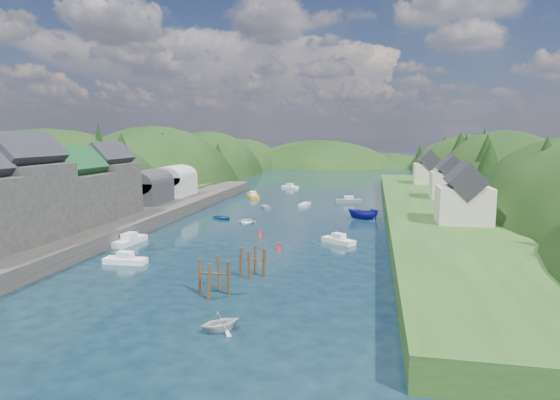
% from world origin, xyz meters
% --- Properties ---
extents(ground, '(600.00, 600.00, 0.00)m').
position_xyz_m(ground, '(0.00, 50.00, 0.00)').
color(ground, black).
rests_on(ground, ground).
extents(hillside_left, '(44.00, 245.56, 52.00)m').
position_xyz_m(hillside_left, '(-45.00, 75.00, -8.03)').
color(hillside_left, black).
rests_on(hillside_left, ground).
extents(hillside_right, '(36.00, 245.56, 48.00)m').
position_xyz_m(hillside_right, '(45.00, 75.00, -7.41)').
color(hillside_right, black).
rests_on(hillside_right, ground).
extents(far_hills, '(103.00, 68.00, 44.00)m').
position_xyz_m(far_hills, '(1.22, 174.01, -10.80)').
color(far_hills, black).
rests_on(far_hills, ground).
extents(hill_trees, '(91.54, 146.20, 11.43)m').
position_xyz_m(hill_trees, '(0.73, 65.58, 11.01)').
color(hill_trees, black).
rests_on(hill_trees, ground).
extents(quay_left, '(12.00, 110.00, 2.00)m').
position_xyz_m(quay_left, '(-24.00, 20.00, 1.00)').
color(quay_left, '#2D2B28').
rests_on(quay_left, ground).
extents(terrace_left_grass, '(12.00, 110.00, 2.50)m').
position_xyz_m(terrace_left_grass, '(-31.00, 20.00, 1.25)').
color(terrace_left_grass, '#234719').
rests_on(terrace_left_grass, ground).
extents(quayside_buildings, '(8.00, 35.84, 12.90)m').
position_xyz_m(quayside_buildings, '(-26.00, 6.39, 7.09)').
color(quayside_buildings, '#2D2B28').
rests_on(quayside_buildings, quay_left).
extents(boat_sheds, '(7.00, 21.00, 7.50)m').
position_xyz_m(boat_sheds, '(-26.00, 39.00, 5.27)').
color(boat_sheds, '#2D2D30').
rests_on(boat_sheds, quay_left).
extents(terrace_right, '(16.00, 120.00, 2.40)m').
position_xyz_m(terrace_right, '(25.00, 40.00, 1.20)').
color(terrace_right, '#234719').
rests_on(terrace_right, ground).
extents(right_bank_cottages, '(9.00, 59.24, 8.41)m').
position_xyz_m(right_bank_cottages, '(28.00, 48.33, 5.84)').
color(right_bank_cottages, beige).
rests_on(right_bank_cottages, terrace_right).
extents(piling_cluster_near, '(3.26, 3.03, 3.83)m').
position_xyz_m(piling_cluster_near, '(0.75, -6.05, 1.35)').
color(piling_cluster_near, '#382314').
rests_on(piling_cluster_near, ground).
extents(piling_cluster_far, '(2.94, 2.77, 3.56)m').
position_xyz_m(piling_cluster_far, '(2.76, -0.02, 1.21)').
color(piling_cluster_far, '#382314').
rests_on(piling_cluster_far, ground).
extents(channel_buoy_near, '(0.70, 0.70, 1.10)m').
position_xyz_m(channel_buoy_near, '(3.26, 10.94, 0.48)').
color(channel_buoy_near, red).
rests_on(channel_buoy_near, ground).
extents(channel_buoy_far, '(0.70, 0.70, 1.10)m').
position_xyz_m(channel_buoy_far, '(-1.01, 18.47, 0.48)').
color(channel_buoy_far, red).
rests_on(channel_buoy_far, ground).
extents(moored_boats, '(34.05, 96.68, 2.00)m').
position_xyz_m(moored_boats, '(-1.10, 29.10, 0.52)').
color(moored_boats, silver).
rests_on(moored_boats, ground).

